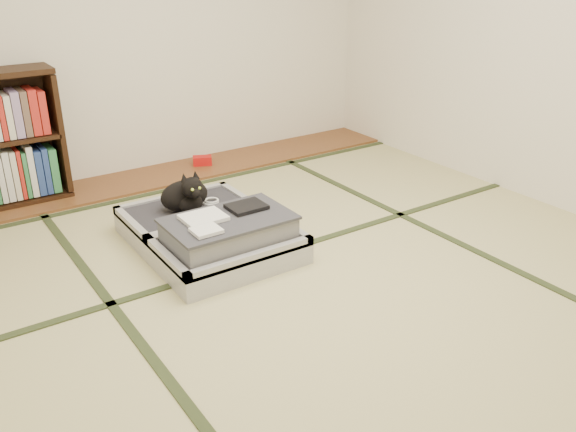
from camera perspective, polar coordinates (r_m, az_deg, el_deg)
floor at (r=3.32m, az=2.68°, el=-6.19°), size 4.50×4.50×0.00m
wood_strip at (r=4.91m, az=-11.35°, el=3.81°), size 4.00×0.50×0.02m
red_item at (r=5.05m, az=-8.02°, el=5.16°), size 0.17×0.14×0.07m
tatami_borders at (r=3.68m, az=-1.91°, el=-2.92°), size 4.00×4.50×0.01m
suitcase at (r=3.63m, az=-7.12°, el=-1.57°), size 0.79×1.06×0.31m
cat at (r=3.81m, az=-9.50°, el=1.94°), size 0.35×0.35×0.28m
cable_coil at (r=3.94m, az=-7.22°, el=1.37°), size 0.11×0.11×0.03m
hanger at (r=3.31m, az=-6.19°, el=-6.26°), size 0.42×0.22×0.01m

